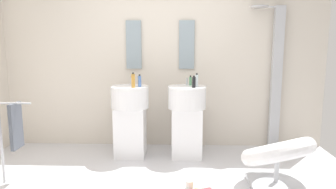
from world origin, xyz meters
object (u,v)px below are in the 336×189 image
object	(u,v)px
pedestal_sink_right	(187,118)
soap_bottle_amber	(133,81)
soap_bottle_blue	(140,81)
soap_bottle_green	(190,81)
pedestal_sink_left	(130,118)
towel_rack	(14,128)
shower_column	(275,75)
soap_bottle_grey	(132,81)
soap_bottle_clear	(197,81)
coffee_mug	(190,184)
soap_bottle_black	(194,82)
lounge_chair	(277,156)

from	to	relation	value
pedestal_sink_right	soap_bottle_amber	world-z (taller)	soap_bottle_amber
soap_bottle_blue	soap_bottle_green	distance (m)	0.70
pedestal_sink_left	soap_bottle_green	distance (m)	0.96
pedestal_sink_left	towel_rack	world-z (taller)	pedestal_sink_left
pedestal_sink_left	shower_column	world-z (taller)	shower_column
soap_bottle_grey	soap_bottle_clear	bearing A→B (deg)	-12.68
soap_bottle_blue	soap_bottle_amber	bearing A→B (deg)	-132.83
coffee_mug	pedestal_sink_right	bearing A→B (deg)	90.49
soap_bottle_black	soap_bottle_blue	bearing A→B (deg)	176.24
shower_column	soap_bottle_black	world-z (taller)	shower_column
pedestal_sink_left	soap_bottle_blue	distance (m)	0.53
pedestal_sink_left	towel_rack	distance (m)	1.44
pedestal_sink_left	pedestal_sink_right	bearing A→B (deg)	0.00
shower_column	soap_bottle_blue	world-z (taller)	shower_column
soap_bottle_green	soap_bottle_amber	bearing A→B (deg)	-161.00
towel_rack	soap_bottle_blue	world-z (taller)	soap_bottle_blue
shower_column	soap_bottle_clear	world-z (taller)	shower_column
pedestal_sink_right	soap_bottle_grey	size ratio (longest dim) A/B	8.38
soap_bottle_grey	pedestal_sink_right	bearing A→B (deg)	-12.07
lounge_chair	soap_bottle_grey	bearing A→B (deg)	147.68
soap_bottle_grey	coffee_mug	bearing A→B (deg)	-56.48
lounge_chair	soap_bottle_amber	xyz separation A→B (m)	(-1.64, 0.77, 0.71)
pedestal_sink_left	soap_bottle_black	bearing A→B (deg)	-7.14
pedestal_sink_left	soap_bottle_amber	world-z (taller)	soap_bottle_amber
pedestal_sink_left	soap_bottle_amber	size ratio (longest dim) A/B	5.43
soap_bottle_black	soap_bottle_grey	world-z (taller)	soap_bottle_black
pedestal_sink_left	soap_bottle_blue	world-z (taller)	soap_bottle_blue
coffee_mug	pedestal_sink_left	bearing A→B (deg)	127.94
towel_rack	soap_bottle_clear	bearing A→B (deg)	23.23
shower_column	soap_bottle_amber	world-z (taller)	shower_column
shower_column	soap_bottle_clear	size ratio (longest dim) A/B	11.37
pedestal_sink_right	lounge_chair	bearing A→B (deg)	-44.16
towel_rack	lounge_chair	bearing A→B (deg)	-0.20
pedestal_sink_left	soap_bottle_grey	bearing A→B (deg)	86.76
pedestal_sink_right	soap_bottle_black	world-z (taller)	soap_bottle_black
lounge_chair	soap_bottle_green	distance (m)	1.52
lounge_chair	towel_rack	distance (m)	2.84
soap_bottle_clear	soap_bottle_amber	bearing A→B (deg)	-172.93
pedestal_sink_left	soap_bottle_grey	xyz separation A→B (m)	(0.01, 0.16, 0.49)
coffee_mug	soap_bottle_amber	bearing A→B (deg)	129.45
coffee_mug	soap_bottle_grey	bearing A→B (deg)	123.52
towel_rack	soap_bottle_grey	size ratio (longest dim) A/B	7.47
soap_bottle_green	soap_bottle_clear	distance (m)	0.17
coffee_mug	soap_bottle_grey	world-z (taller)	soap_bottle_grey
pedestal_sink_right	soap_bottle_amber	distance (m)	0.88
pedestal_sink_left	soap_bottle_grey	world-z (taller)	soap_bottle_grey
shower_column	coffee_mug	world-z (taller)	shower_column
pedestal_sink_left	towel_rack	xyz separation A→B (m)	(-1.12, -0.90, 0.09)
pedestal_sink_right	shower_column	world-z (taller)	shower_column
pedestal_sink_right	shower_column	distance (m)	1.44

